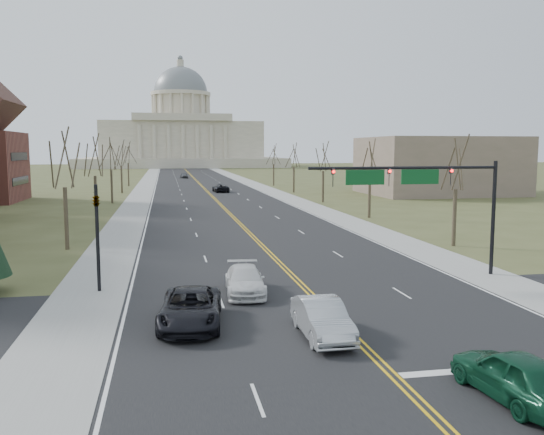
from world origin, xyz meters
name	(u,v)px	position (x,y,z in m)	size (l,w,h in m)	color
ground	(383,366)	(0.00, 0.00, 0.00)	(600.00, 600.00, 0.00)	#434924
road	(201,185)	(0.00, 110.00, 0.01)	(20.00, 380.00, 0.01)	black
cross_road	(336,319)	(0.00, 6.00, 0.01)	(120.00, 14.00, 0.01)	black
sidewalk_left	(146,185)	(-12.00, 110.00, 0.01)	(4.00, 380.00, 0.03)	gray
sidewalk_right	(254,184)	(12.00, 110.00, 0.01)	(4.00, 380.00, 0.03)	gray
center_line	(201,185)	(0.00, 110.00, 0.01)	(0.42, 380.00, 0.01)	gold
edge_line_left	(156,185)	(-9.80, 110.00, 0.01)	(0.15, 380.00, 0.01)	silver
edge_line_right	(244,184)	(9.80, 110.00, 0.01)	(0.15, 380.00, 0.01)	silver
stop_bar	(523,366)	(5.00, -1.00, 0.01)	(9.50, 0.50, 0.01)	silver
capitol	(182,135)	(0.00, 249.91, 14.20)	(90.00, 60.00, 50.00)	beige
signal_mast	(419,185)	(7.45, 13.50, 5.76)	(12.12, 0.44, 7.20)	black
signal_left	(97,226)	(-11.50, 13.50, 3.71)	(0.32, 0.36, 6.00)	black
tree_r_0	(456,166)	(15.50, 24.00, 6.55)	(3.74, 3.74, 8.50)	#32291D
tree_l_0	(64,162)	(-15.50, 28.00, 6.94)	(3.96, 3.96, 9.00)	#32291D
tree_r_1	(370,161)	(15.50, 44.00, 6.55)	(3.74, 3.74, 8.50)	#32291D
tree_l_1	(94,158)	(-15.50, 48.00, 6.94)	(3.96, 3.96, 9.00)	#32291D
tree_r_2	(323,158)	(15.50, 64.00, 6.55)	(3.74, 3.74, 8.50)	#32291D
tree_l_2	(111,156)	(-15.50, 68.00, 6.94)	(3.96, 3.96, 9.00)	#32291D
tree_r_3	(294,157)	(15.50, 84.00, 6.55)	(3.74, 3.74, 8.50)	#32291D
tree_l_3	(121,155)	(-15.50, 88.00, 6.94)	(3.96, 3.96, 9.00)	#32291D
tree_r_4	(274,155)	(15.50, 104.00, 6.55)	(3.74, 3.74, 8.50)	#32291D
tree_l_4	(128,154)	(-15.50, 108.00, 6.94)	(3.96, 3.96, 9.00)	#32291D
bldg_right_mass	(438,166)	(40.00, 76.00, 5.00)	(25.00, 20.00, 10.00)	#6A5C4B
car_nb_inner_lead	(515,375)	(3.00, -3.50, 0.83)	(1.94, 4.82, 1.64)	#0D3D26
car_sb_inner_lead	(322,319)	(-1.35, 3.55, 0.82)	(1.70, 4.88, 1.61)	#A6AAAE
car_sb_outer_lead	(191,308)	(-6.74, 6.20, 0.82)	(2.68, 5.81, 1.62)	black
car_sb_inner_second	(245,280)	(-3.54, 11.46, 0.75)	(2.07, 5.10, 1.48)	silver
car_far_nb	(221,188)	(2.31, 87.16, 0.76)	(2.47, 5.36, 1.49)	black
car_far_sb	(184,175)	(-2.69, 140.30, 0.77)	(1.79, 4.45, 1.52)	#4E5156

